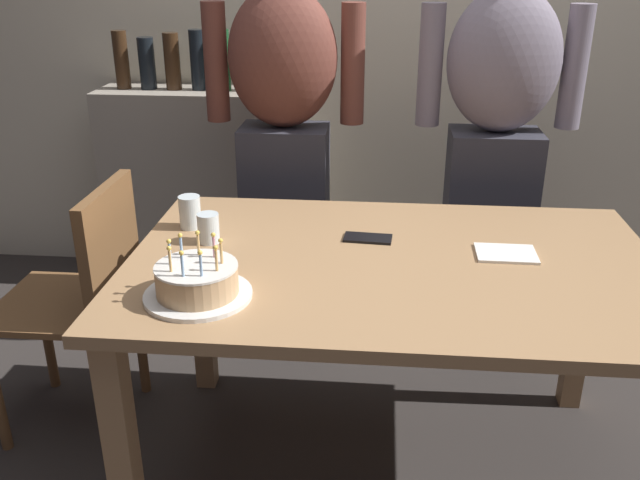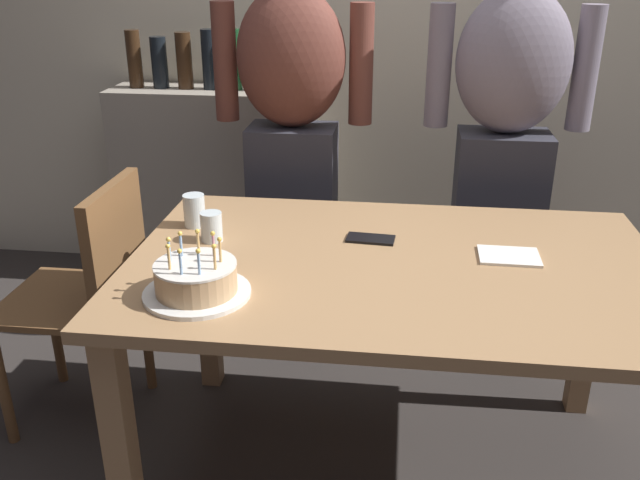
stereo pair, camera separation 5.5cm
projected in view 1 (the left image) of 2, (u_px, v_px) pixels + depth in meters
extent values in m
plane|color=#332D2B|center=(383.00, 467.00, 2.20)|extent=(10.00, 10.00, 0.00)
cube|color=beige|center=(395.00, 9.00, 3.11)|extent=(5.20, 0.10, 2.60)
cube|color=#A37A51|center=(392.00, 266.00, 1.92)|extent=(1.50, 0.96, 0.03)
cube|color=#A37A51|center=(122.00, 453.00, 1.75)|extent=(0.07, 0.07, 0.70)
cube|color=#A37A51|center=(202.00, 302.00, 2.50)|extent=(0.07, 0.07, 0.70)
cube|color=#A37A51|center=(581.00, 319.00, 2.38)|extent=(0.07, 0.07, 0.70)
cylinder|color=white|center=(198.00, 295.00, 1.71)|extent=(0.27, 0.27, 0.01)
cylinder|color=tan|center=(197.00, 280.00, 1.69)|extent=(0.21, 0.21, 0.07)
cylinder|color=silver|center=(196.00, 267.00, 1.68)|extent=(0.21, 0.21, 0.01)
cylinder|color=#93B7DB|center=(170.00, 254.00, 1.67)|extent=(0.01, 0.01, 0.05)
sphere|color=#F9C64C|center=(169.00, 241.00, 1.66)|extent=(0.01, 0.01, 0.01)
cylinder|color=#EAB266|center=(170.00, 261.00, 1.64)|extent=(0.01, 0.01, 0.05)
sphere|color=#F9C64C|center=(169.00, 248.00, 1.62)|extent=(0.01, 0.01, 0.01)
cylinder|color=#93B7DB|center=(182.00, 266.00, 1.61)|extent=(0.01, 0.01, 0.05)
sphere|color=#F9C64C|center=(181.00, 253.00, 1.60)|extent=(0.01, 0.01, 0.01)
cylinder|color=#93B7DB|center=(201.00, 266.00, 1.61)|extent=(0.01, 0.01, 0.05)
sphere|color=#F9C64C|center=(200.00, 253.00, 1.60)|extent=(0.01, 0.01, 0.01)
cylinder|color=#EAB266|center=(216.00, 261.00, 1.64)|extent=(0.01, 0.01, 0.05)
sphere|color=#F9C64C|center=(216.00, 248.00, 1.63)|extent=(0.01, 0.01, 0.01)
cylinder|color=#EAB266|center=(221.00, 253.00, 1.68)|extent=(0.01, 0.01, 0.05)
sphere|color=#F9C64C|center=(220.00, 241.00, 1.67)|extent=(0.01, 0.01, 0.01)
cylinder|color=pink|center=(214.00, 247.00, 1.71)|extent=(0.01, 0.01, 0.05)
sphere|color=#F9C64C|center=(213.00, 235.00, 1.70)|extent=(0.01, 0.01, 0.01)
cylinder|color=#EAB266|center=(198.00, 245.00, 1.73)|extent=(0.01, 0.01, 0.05)
sphere|color=#F9C64C|center=(197.00, 233.00, 1.71)|extent=(0.01, 0.01, 0.01)
cylinder|color=#93B7DB|center=(181.00, 248.00, 1.71)|extent=(0.01, 0.01, 0.05)
sphere|color=#F9C64C|center=(180.00, 235.00, 1.70)|extent=(0.01, 0.01, 0.01)
cylinder|color=silver|center=(208.00, 228.00, 2.02)|extent=(0.06, 0.06, 0.09)
cylinder|color=silver|center=(190.00, 212.00, 2.12)|extent=(0.07, 0.07, 0.10)
cube|color=black|center=(368.00, 238.00, 2.05)|extent=(0.15, 0.08, 0.01)
cube|color=white|center=(506.00, 254.00, 1.95)|extent=(0.17, 0.13, 0.01)
cube|color=#33333D|center=(286.00, 237.00, 2.80)|extent=(0.34, 0.23, 0.92)
ellipsoid|color=brown|center=(282.00, 58.00, 2.52)|extent=(0.41, 0.27, 0.52)
cylinder|color=brown|center=(353.00, 65.00, 2.53)|extent=(0.09, 0.09, 0.44)
cylinder|color=brown|center=(216.00, 63.00, 2.57)|extent=(0.09, 0.09, 0.44)
cube|color=#33333D|center=(485.00, 244.00, 2.73)|extent=(0.34, 0.23, 0.92)
ellipsoid|color=slate|center=(504.00, 61.00, 2.45)|extent=(0.41, 0.27, 0.52)
cylinder|color=slate|center=(575.00, 68.00, 2.46)|extent=(0.09, 0.09, 0.44)
cylinder|color=slate|center=(430.00, 66.00, 2.51)|extent=(0.09, 0.09, 0.44)
cube|color=brown|center=(63.00, 304.00, 2.26)|extent=(0.42, 0.42, 0.02)
cube|color=brown|center=(110.00, 248.00, 2.16)|extent=(0.04, 0.40, 0.40)
cylinder|color=brown|center=(47.00, 334.00, 2.53)|extent=(0.04, 0.04, 0.45)
cylinder|color=brown|center=(140.00, 339.00, 2.50)|extent=(0.04, 0.04, 0.45)
cylinder|color=brown|center=(103.00, 398.00, 2.17)|extent=(0.04, 0.04, 0.45)
cube|color=#9E9384|center=(195.00, 188.00, 3.31)|extent=(0.84, 0.30, 0.96)
cylinder|color=#382314|center=(121.00, 60.00, 3.10)|extent=(0.07, 0.07, 0.26)
cylinder|color=black|center=(147.00, 63.00, 3.10)|extent=(0.07, 0.07, 0.23)
cylinder|color=#382314|center=(172.00, 61.00, 3.08)|extent=(0.07, 0.07, 0.25)
cylinder|color=black|center=(198.00, 60.00, 3.07)|extent=(0.07, 0.07, 0.27)
cylinder|color=#194723|center=(223.00, 60.00, 3.06)|extent=(0.06, 0.06, 0.27)
cylinder|color=#382314|center=(250.00, 68.00, 3.06)|extent=(0.07, 0.07, 0.21)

